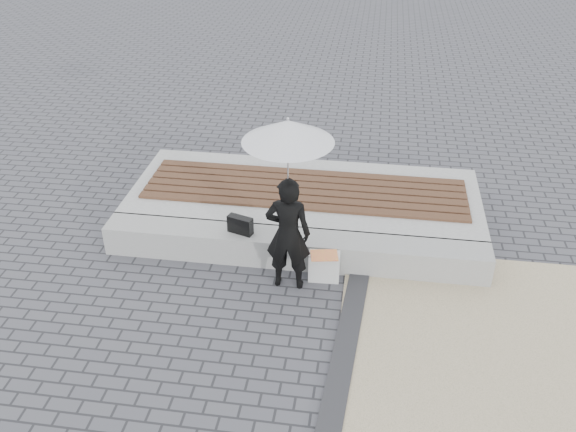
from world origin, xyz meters
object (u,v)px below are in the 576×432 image
Objects in this scene: seating_ledge at (293,248)px; canvas_tote at (324,267)px; handbag at (240,225)px; woman at (288,234)px; parasol at (288,131)px.

seating_ledge is 0.56m from canvas_tote.
handbag is 0.82× the size of canvas_tote.
parasol reaches higher than woman.
canvas_tote is (0.43, 0.15, -0.55)m from woman.
woman is 1.15× the size of parasol.
canvas_tote is (1.12, -0.31, -0.31)m from handbag.
woman is 3.70× the size of canvas_tote.
woman is 4.52× the size of handbag.
canvas_tote is at bearing 19.55° from parasol.
handbag is (-0.69, 0.47, -0.23)m from woman.
parasol is 3.22× the size of canvas_tote.
seating_ledge is 3.34× the size of woman.
handbag reaches higher than seating_ledge.
woman reaches higher than seating_ledge.
woman is at bearing -89.57° from seating_ledge.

